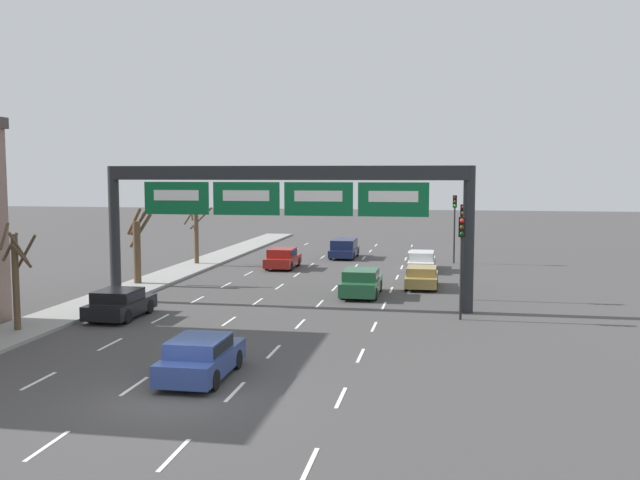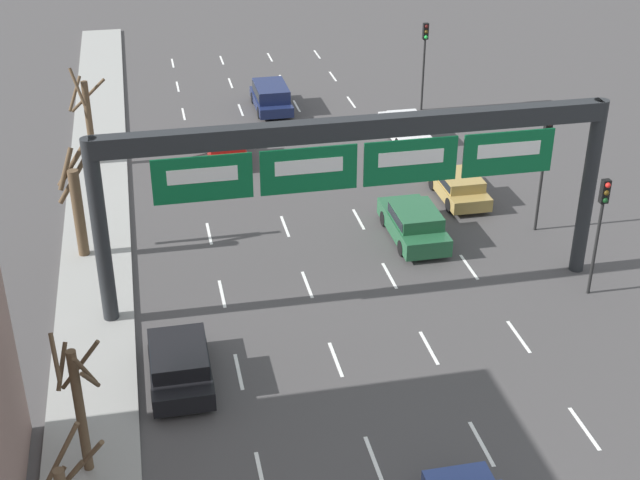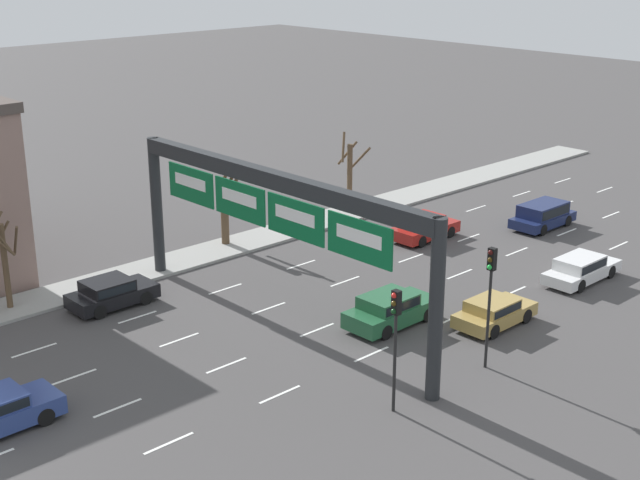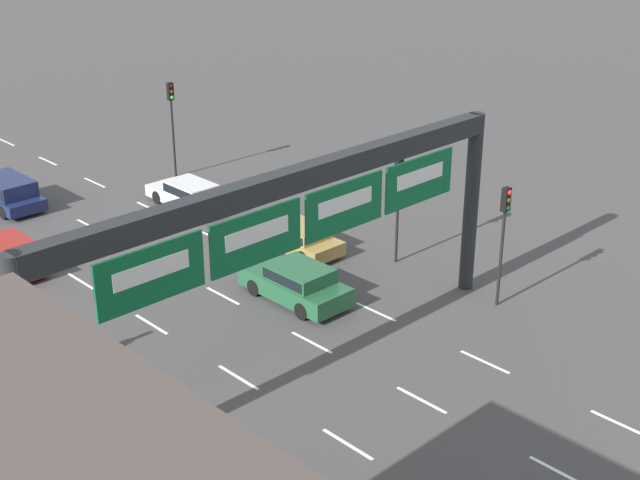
{
  "view_description": "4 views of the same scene",
  "coord_description": "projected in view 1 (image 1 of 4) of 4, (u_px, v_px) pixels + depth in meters",
  "views": [
    {
      "loc": [
        7.95,
        -19.6,
        6.73
      ],
      "look_at": [
        1.51,
        16.84,
        3.22
      ],
      "focal_mm": 40.0,
      "sensor_mm": 36.0,
      "label": 1
    },
    {
      "loc": [
        -7.22,
        -12.94,
        17.81
      ],
      "look_at": [
        -1.7,
        13.36,
        3.36
      ],
      "focal_mm": 50.0,
      "sensor_mm": 36.0,
      "label": 2
    },
    {
      "loc": [
        27.76,
        -8.37,
        16.32
      ],
      "look_at": [
        0.85,
        16.93,
        3.76
      ],
      "focal_mm": 50.0,
      "sensor_mm": 36.0,
      "label": 3
    },
    {
      "loc": [
        -17.02,
        -3.81,
        15.6
      ],
      "look_at": [
        2.97,
        16.96,
        3.22
      ],
      "focal_mm": 50.0,
      "sensor_mm": 36.0,
      "label": 4
    }
  ],
  "objects": [
    {
      "name": "tree_bare_second",
      "position": [
        196.0,
        230.0,
        51.68
      ],
      "size": [
        1.88,
        1.67,
        4.92
      ],
      "color": "brown",
      "rests_on": "sidewalk_left"
    },
    {
      "name": "car_blue",
      "position": [
        201.0,
        356.0,
        23.27
      ],
      "size": [
        1.87,
        4.17,
        1.4
      ],
      "color": "navy",
      "rests_on": "ground_plane"
    },
    {
      "name": "car_red",
      "position": [
        283.0,
        258.0,
        50.08
      ],
      "size": [
        1.9,
        4.19,
        1.43
      ],
      "color": "maroon",
      "rests_on": "ground_plane"
    },
    {
      "name": "lane_dashes",
      "position": [
        277.0,
        312.0,
        34.46
      ],
      "size": [
        10.02,
        67.0,
        0.01
      ],
      "color": "white",
      "rests_on": "ground_plane"
    },
    {
      "name": "tree_bare_furthest",
      "position": [
        16.0,
        273.0,
        29.72
      ],
      "size": [
        1.29,
        1.38,
        4.49
      ],
      "color": "brown",
      "rests_on": "sidewalk_left"
    },
    {
      "name": "traffic_light_mid_block",
      "position": [
        462.0,
        247.0,
        32.33
      ],
      "size": [
        0.3,
        0.35,
        4.72
      ],
      "color": "black",
      "rests_on": "ground_plane"
    },
    {
      "name": "traffic_light_far_end",
      "position": [
        463.0,
        232.0,
        37.45
      ],
      "size": [
        0.3,
        0.35,
        5.06
      ],
      "color": "black",
      "rests_on": "ground_plane"
    },
    {
      "name": "ground_plane",
      "position": [
        172.0,
        399.0,
        21.22
      ],
      "size": [
        220.0,
        220.0,
        0.0
      ],
      "primitive_type": "plane",
      "color": "#474444"
    },
    {
      "name": "car_black",
      "position": [
        120.0,
        303.0,
        32.94
      ],
      "size": [
        1.96,
        4.04,
        1.36
      ],
      "color": "black",
      "rests_on": "ground_plane"
    },
    {
      "name": "sign_gantry",
      "position": [
        283.0,
        197.0,
        35.34
      ],
      "size": [
        18.66,
        0.7,
        7.06
      ],
      "color": "#232628",
      "rests_on": "ground_plane"
    },
    {
      "name": "tree_bare_third",
      "position": [
        138.0,
        245.0,
        42.49
      ],
      "size": [
        1.48,
        1.01,
        4.69
      ],
      "color": "brown",
      "rests_on": "sidewalk_left"
    },
    {
      "name": "car_white",
      "position": [
        422.0,
        260.0,
        49.07
      ],
      "size": [
        1.79,
        4.74,
        1.32
      ],
      "color": "silver",
      "rests_on": "ground_plane"
    },
    {
      "name": "suv_navy",
      "position": [
        344.0,
        247.0,
        56.16
      ],
      "size": [
        1.96,
        4.32,
        1.49
      ],
      "color": "#19234C",
      "rests_on": "ground_plane"
    },
    {
      "name": "car_green",
      "position": [
        361.0,
        282.0,
        38.94
      ],
      "size": [
        1.97,
        4.53,
        1.47
      ],
      "color": "#235B38",
      "rests_on": "ground_plane"
    },
    {
      "name": "car_gold",
      "position": [
        422.0,
        276.0,
        41.61
      ],
      "size": [
        1.85,
        4.03,
        1.26
      ],
      "color": "#A88947",
      "rests_on": "ground_plane"
    },
    {
      "name": "traffic_light_near_gantry",
      "position": [
        455.0,
        215.0,
        52.61
      ],
      "size": [
        0.3,
        0.35,
        5.05
      ],
      "color": "black",
      "rests_on": "ground_plane"
    }
  ]
}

